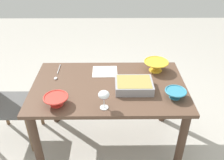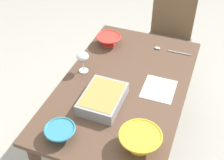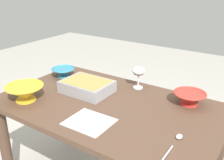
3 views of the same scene
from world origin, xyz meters
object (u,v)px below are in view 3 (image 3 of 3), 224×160
object	(u,v)px
casserole_dish	(87,86)
napkin	(89,122)
mixing_bowl	(25,92)
wine_glass	(139,72)
serving_bowl	(63,72)
small_bowl	(189,97)
dining_table	(108,121)
serving_spoon	(174,143)

from	to	relation	value
casserole_dish	napkin	bearing A→B (deg)	130.60
casserole_dish	mixing_bowl	world-z (taller)	mixing_bowl
wine_glass	mixing_bowl	distance (m)	0.74
mixing_bowl	serving_bowl	bearing A→B (deg)	-78.24
mixing_bowl	napkin	distance (m)	0.49
mixing_bowl	serving_bowl	xyz separation A→B (m)	(0.09, -0.43, -0.02)
serving_bowl	small_bowl	bearing A→B (deg)	-174.86
serving_bowl	dining_table	bearing A→B (deg)	161.32
wine_glass	small_bowl	bearing A→B (deg)	173.28
casserole_dish	serving_spoon	distance (m)	0.74
serving_bowl	napkin	xyz separation A→B (m)	(-0.58, 0.41, -0.04)
casserole_dish	serving_bowl	world-z (taller)	casserole_dish
serving_spoon	mixing_bowl	bearing A→B (deg)	4.74
small_bowl	serving_spoon	distance (m)	0.45
dining_table	serving_bowl	distance (m)	0.59
wine_glass	casserole_dish	distance (m)	0.36
serving_bowl	mixing_bowl	bearing A→B (deg)	101.76
dining_table	casserole_dish	distance (m)	0.28
small_bowl	casserole_dish	bearing A→B (deg)	18.20
wine_glass	mixing_bowl	bearing A→B (deg)	48.92
casserole_dish	mixing_bowl	distance (m)	0.39
serving_bowl	serving_spoon	distance (m)	1.09
casserole_dish	serving_spoon	size ratio (longest dim) A/B	1.13
wine_glass	serving_spoon	world-z (taller)	wine_glass
casserole_dish	mixing_bowl	bearing A→B (deg)	52.57
mixing_bowl	serving_bowl	size ratio (longest dim) A/B	1.33
serving_spoon	serving_bowl	bearing A→B (deg)	-18.88
mixing_bowl	small_bowl	distance (m)	1.00
small_bowl	serving_bowl	size ratio (longest dim) A/B	1.11
casserole_dish	napkin	size ratio (longest dim) A/B	1.34
dining_table	small_bowl	world-z (taller)	small_bowl
wine_glass	casserole_dish	world-z (taller)	wine_glass
dining_table	mixing_bowl	distance (m)	0.54
dining_table	napkin	size ratio (longest dim) A/B	5.74
serving_spoon	small_bowl	bearing A→B (deg)	-79.64
dining_table	casserole_dish	xyz separation A→B (m)	(0.21, -0.06, 0.16)
dining_table	wine_glass	xyz separation A→B (m)	(-0.04, -0.31, 0.24)
wine_glass	mixing_bowl	world-z (taller)	wine_glass
wine_glass	serving_spoon	xyz separation A→B (m)	(-0.45, 0.48, -0.11)
small_bowl	serving_spoon	size ratio (longest dim) A/B	0.69
casserole_dish	small_bowl	world-z (taller)	same
casserole_dish	serving_bowl	bearing A→B (deg)	-20.02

